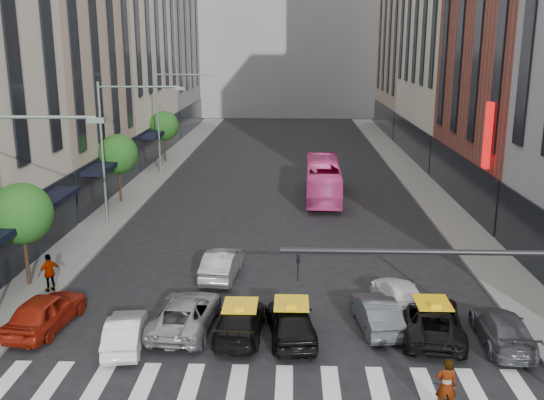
# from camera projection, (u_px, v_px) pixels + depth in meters

# --- Properties ---
(sidewalk_left) EXTENTS (3.00, 96.00, 0.15)m
(sidewalk_left) POSITION_uv_depth(u_px,v_px,m) (139.00, 190.00, 48.48)
(sidewalk_left) COLOR slate
(sidewalk_left) RESTS_ON ground
(sidewalk_right) EXTENTS (3.00, 96.00, 0.15)m
(sidewalk_right) POSITION_uv_depth(u_px,v_px,m) (428.00, 192.00, 47.71)
(sidewalk_right) COLOR slate
(sidewalk_right) RESTS_ON ground
(building_left_b) EXTENTS (8.00, 16.00, 24.00)m
(building_left_b) POSITION_uv_depth(u_px,v_px,m) (47.00, 35.00, 43.78)
(building_left_b) COLOR tan
(building_left_b) RESTS_ON ground
(building_left_d) EXTENTS (8.00, 18.00, 30.00)m
(building_left_d) POSITION_uv_depth(u_px,v_px,m) (157.00, 16.00, 78.87)
(building_left_d) COLOR gray
(building_left_d) RESTS_ON ground
(building_right_b) EXTENTS (8.00, 18.00, 26.00)m
(building_right_b) POSITION_uv_depth(u_px,v_px,m) (530.00, 19.00, 41.42)
(building_right_b) COLOR brown
(building_right_b) RESTS_ON ground
(building_right_d) EXTENTS (8.00, 18.00, 28.00)m
(building_right_d) POSITION_uv_depth(u_px,v_px,m) (419.00, 24.00, 77.97)
(building_right_d) COLOR tan
(building_right_d) RESTS_ON ground
(building_far) EXTENTS (30.00, 10.00, 36.00)m
(building_far) POSITION_uv_depth(u_px,v_px,m) (289.00, 2.00, 96.92)
(building_far) COLOR gray
(building_far) RESTS_ON ground
(tree_near) EXTENTS (2.88, 2.88, 4.95)m
(tree_near) POSITION_uv_depth(u_px,v_px,m) (22.00, 214.00, 28.24)
(tree_near) COLOR black
(tree_near) RESTS_ON sidewalk_left
(tree_mid) EXTENTS (2.88, 2.88, 4.95)m
(tree_mid) POSITION_uv_depth(u_px,v_px,m) (118.00, 154.00, 43.74)
(tree_mid) COLOR black
(tree_mid) RESTS_ON sidewalk_left
(tree_far) EXTENTS (2.88, 2.88, 4.95)m
(tree_far) POSITION_uv_depth(u_px,v_px,m) (164.00, 126.00, 59.23)
(tree_far) COLOR black
(tree_far) RESTS_ON sidewalk_left
(streetlamp_mid) EXTENTS (5.38, 0.25, 9.00)m
(streetlamp_mid) POSITION_uv_depth(u_px,v_px,m) (117.00, 135.00, 37.31)
(streetlamp_mid) COLOR gray
(streetlamp_mid) RESTS_ON sidewalk_left
(streetlamp_far) EXTENTS (5.38, 0.25, 9.00)m
(streetlamp_far) POSITION_uv_depth(u_px,v_px,m) (169.00, 109.00, 52.80)
(streetlamp_far) COLOR gray
(streetlamp_far) RESTS_ON sidewalk_left
(traffic_signal) EXTENTS (10.10, 0.20, 6.00)m
(traffic_signal) POSITION_uv_depth(u_px,v_px,m) (540.00, 299.00, 16.73)
(traffic_signal) COLOR black
(traffic_signal) RESTS_ON ground
(liberty_sign) EXTENTS (0.30, 0.70, 4.00)m
(liberty_sign) POSITION_uv_depth(u_px,v_px,m) (488.00, 135.00, 36.53)
(liberty_sign) COLOR red
(liberty_sign) RESTS_ON ground
(car_red) EXTENTS (2.34, 4.62, 1.51)m
(car_red) POSITION_uv_depth(u_px,v_px,m) (46.00, 311.00, 24.68)
(car_red) COLOR maroon
(car_red) RESTS_ON ground
(car_white_front) EXTENTS (1.81, 3.92, 1.24)m
(car_white_front) POSITION_uv_depth(u_px,v_px,m) (125.00, 332.00, 23.21)
(car_white_front) COLOR silver
(car_white_front) RESTS_ON ground
(car_silver) EXTENTS (2.66, 5.12, 1.38)m
(car_silver) POSITION_uv_depth(u_px,v_px,m) (185.00, 313.00, 24.65)
(car_silver) COLOR gray
(car_silver) RESTS_ON ground
(taxi_left) EXTENTS (2.04, 4.52, 1.29)m
(taxi_left) POSITION_uv_depth(u_px,v_px,m) (240.00, 321.00, 24.08)
(taxi_left) COLOR black
(taxi_left) RESTS_ON ground
(taxi_center) EXTENTS (2.24, 4.52, 1.48)m
(taxi_center) POSITION_uv_depth(u_px,v_px,m) (291.00, 321.00, 23.82)
(taxi_center) COLOR black
(taxi_center) RESTS_ON ground
(car_grey_mid) EXTENTS (1.90, 4.19, 1.33)m
(car_grey_mid) POSITION_uv_depth(u_px,v_px,m) (376.00, 313.00, 24.74)
(car_grey_mid) COLOR #44484D
(car_grey_mid) RESTS_ON ground
(taxi_right) EXTENTS (2.92, 5.25, 1.39)m
(taxi_right) POSITION_uv_depth(u_px,v_px,m) (431.00, 319.00, 24.09)
(taxi_right) COLOR black
(taxi_right) RESTS_ON ground
(car_grey_curb) EXTENTS (2.03, 4.52, 1.29)m
(car_grey_curb) POSITION_uv_depth(u_px,v_px,m) (503.00, 329.00, 23.39)
(car_grey_curb) COLOR #44464C
(car_grey_curb) RESTS_ON ground
(car_row2_left) EXTENTS (1.88, 4.43, 1.42)m
(car_row2_left) POSITION_uv_depth(u_px,v_px,m) (222.00, 263.00, 30.24)
(car_row2_left) COLOR #9C9CA1
(car_row2_left) RESTS_ON ground
(car_row2_right) EXTENTS (2.32, 4.54, 1.26)m
(car_row2_right) POSITION_uv_depth(u_px,v_px,m) (399.00, 294.00, 26.65)
(car_row2_right) COLOR white
(car_row2_right) RESTS_ON ground
(bus) EXTENTS (2.69, 10.51, 2.91)m
(bus) POSITION_uv_depth(u_px,v_px,m) (323.00, 179.00, 45.73)
(bus) COLOR #E44392
(bus) RESTS_ON ground
(rider) EXTENTS (0.69, 0.47, 1.83)m
(rider) POSITION_uv_depth(u_px,v_px,m) (448.00, 365.00, 18.34)
(rider) COLOR gray
(rider) RESTS_ON motorcycle
(pedestrian_far) EXTENTS (1.06, 1.06, 1.80)m
(pedestrian_far) POSITION_uv_depth(u_px,v_px,m) (50.00, 273.00, 28.05)
(pedestrian_far) COLOR gray
(pedestrian_far) RESTS_ON sidewalk_left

